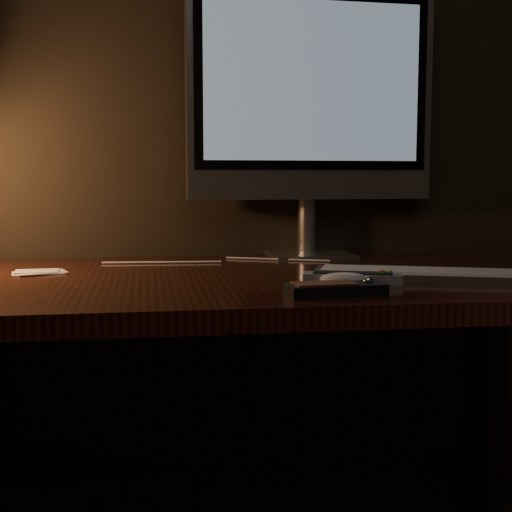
{
  "coord_description": "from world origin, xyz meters",
  "views": [
    {
      "loc": [
        -0.17,
        0.41,
        0.95
      ],
      "look_at": [
        0.04,
        1.73,
        0.8
      ],
      "focal_mm": 50.0,
      "sensor_mm": 36.0,
      "label": 1
    }
  ],
  "objects": [
    {
      "name": "media_remote",
      "position": [
        0.15,
        1.58,
        0.76
      ],
      "size": [
        0.18,
        0.08,
        0.03
      ],
      "rotation": [
        0.0,
        0.0,
        0.1
      ],
      "color": "black",
      "rests_on": "desk"
    },
    {
      "name": "cable",
      "position": [
        0.0,
        2.08,
        0.75
      ],
      "size": [
        0.52,
        0.15,
        0.0
      ],
      "primitive_type": "cylinder",
      "rotation": [
        0.0,
        1.57,
        -0.28
      ],
      "color": "white",
      "rests_on": "desk"
    },
    {
      "name": "monitor",
      "position": [
        0.24,
        2.18,
        1.14
      ],
      "size": [
        0.63,
        0.19,
        0.66
      ],
      "rotation": [
        0.0,
        0.0,
        0.05
      ],
      "color": "silver",
      "rests_on": "desk"
    },
    {
      "name": "papers",
      "position": [
        -0.39,
        1.95,
        0.75
      ],
      "size": [
        0.12,
        0.09,
        0.01
      ],
      "primitive_type": "cube",
      "rotation": [
        0.0,
        0.0,
        0.18
      ],
      "color": "white",
      "rests_on": "desk"
    },
    {
      "name": "mouse",
      "position": [
        0.19,
        1.69,
        0.76
      ],
      "size": [
        0.1,
        0.06,
        0.02
      ],
      "primitive_type": "ellipsoid",
      "rotation": [
        0.0,
        0.0,
        -0.17
      ],
      "color": "white",
      "rests_on": "desk"
    },
    {
      "name": "desk",
      "position": [
        0.0,
        1.93,
        0.62
      ],
      "size": [
        1.6,
        0.75,
        0.75
      ],
      "color": "#37140C",
      "rests_on": "ground"
    },
    {
      "name": "keyboard",
      "position": [
        0.38,
        1.77,
        0.76
      ],
      "size": [
        0.46,
        0.27,
        0.02
      ],
      "primitive_type": "cube",
      "rotation": [
        0.0,
        0.0,
        -0.35
      ],
      "color": "silver",
      "rests_on": "desk"
    },
    {
      "name": "tv_remote",
      "position": [
        0.22,
        1.71,
        0.76
      ],
      "size": [
        0.19,
        0.1,
        0.02
      ],
      "rotation": [
        0.0,
        0.0,
        -0.31
      ],
      "color": "gray",
      "rests_on": "desk"
    },
    {
      "name": "mousepad",
      "position": [
        0.4,
        1.83,
        0.75
      ],
      "size": [
        0.31,
        0.29,
        0.0
      ],
      "primitive_type": "cube",
      "rotation": [
        0.0,
        0.0,
        -0.42
      ],
      "color": "black",
      "rests_on": "desk"
    }
  ]
}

